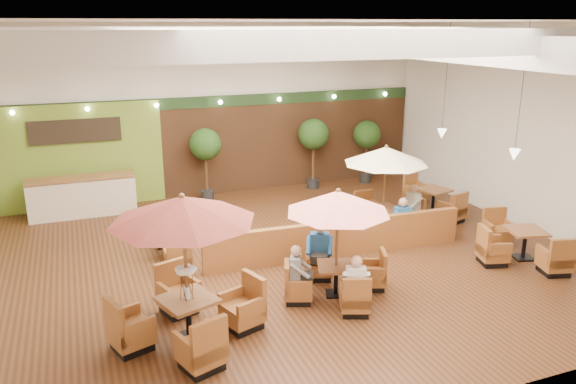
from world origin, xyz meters
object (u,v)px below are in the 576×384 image
diner_0 (356,278)px  diner_3 (401,216)px  table_1 (337,222)px  table_4 (515,246)px  table_2 (385,173)px  diner_2 (298,268)px  service_counter (83,196)px  topiary_1 (313,137)px  table_0 (184,243)px  diner_1 (320,246)px  table_3 (171,239)px  topiary_0 (205,147)px  topiary_2 (367,137)px  booth_divider (337,239)px  diner_4 (412,202)px  table_5 (433,201)px

diner_0 → diner_3: 3.94m
table_1 → table_4: table_1 is taller
table_2 → diner_2: 4.69m
service_counter → diner_2: (3.89, -7.28, 0.16)m
table_2 → service_counter: bearing=149.3°
service_counter → diner_2: diner_2 is taller
topiary_1 → table_0: bearing=-126.4°
table_0 → diner_0: size_ratio=3.66×
diner_0 → diner_1: (0.00, 1.70, 0.02)m
table_1 → table_3: 4.41m
topiary_0 → topiary_1: size_ratio=0.97×
topiary_2 → diner_0: bearing=-119.8°
table_0 → table_4: table_0 is taller
diner_1 → topiary_1: bearing=-86.5°
topiary_2 → diner_0: 9.64m
table_1 → table_2: (2.77, 2.84, 0.06)m
service_counter → topiary_1: (7.47, 0.20, 1.21)m
topiary_1 → booth_divider: bearing=-107.8°
diner_3 → topiary_0: bearing=128.1°
diner_2 → table_1: bearing=117.0°
topiary_2 → diner_0: (-4.78, -8.32, -0.90)m
diner_0 → diner_2: 1.20m
service_counter → diner_0: (4.74, -8.12, 0.17)m
topiary_2 → topiary_1: bearing=180.0°
booth_divider → diner_2: size_ratio=8.58×
diner_4 → diner_1: bearing=113.6°
service_counter → topiary_2: topiary_2 is taller
table_1 → topiary_0: size_ratio=1.04×
table_5 → diner_3: 2.97m
diner_4 → topiary_0: bearing=40.0°
table_4 → diner_2: size_ratio=3.41×
table_3 → topiary_0: 4.87m
diner_0 → diner_2: diner_0 is taller
table_4 → topiary_0: size_ratio=1.13×
table_0 → diner_4: bearing=7.5°
topiary_0 → diner_0: topiary_0 is taller
booth_divider → diner_0: 2.82m
diner_0 → diner_4: 5.19m
service_counter → table_2: size_ratio=1.23×
service_counter → topiary_0: bearing=3.0°
table_0 → table_2: 6.88m
topiary_1 → diner_2: 8.36m
table_5 → booth_divider: bearing=-169.6°
table_2 → topiary_2: (2.01, 4.64, -0.02)m
table_3 → diner_3: 5.77m
topiary_1 → topiary_2: bearing=-0.0°
booth_divider → diner_2: (-1.76, -1.80, 0.29)m
table_0 → table_1: 3.26m
table_0 → topiary_1: (5.94, 8.05, -0.05)m
service_counter → table_4: size_ratio=1.15×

